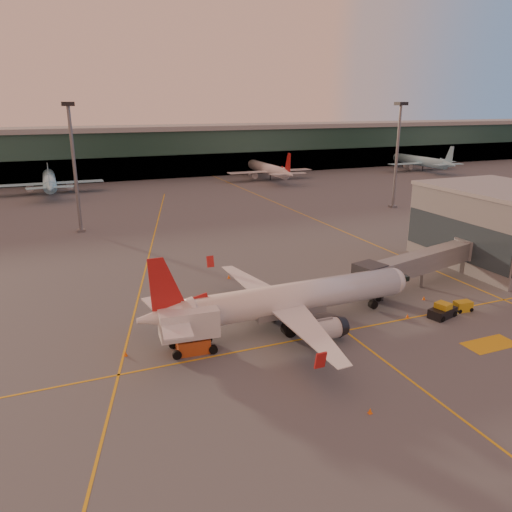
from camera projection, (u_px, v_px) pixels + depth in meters
name	position (u px, v px, depth m)	size (l,w,h in m)	color
ground	(329.00, 358.00, 51.82)	(600.00, 600.00, 0.00)	#4C4F54
taxi_markings	(165.00, 252.00, 88.43)	(100.12, 173.00, 0.01)	gold
terminal	(123.00, 152.00, 174.46)	(400.00, 20.00, 17.60)	#19382D
gate_building	(499.00, 226.00, 81.11)	(18.40, 22.40, 12.60)	slate
mast_west_near	(74.00, 159.00, 98.42)	(2.40, 2.40, 25.60)	slate
mast_east_near	(398.00, 148.00, 122.27)	(2.40, 2.40, 25.60)	slate
distant_aircraft_row	(65.00, 192.00, 148.36)	(290.00, 34.00, 13.00)	#96DFFB
main_airplane	(287.00, 300.00, 58.23)	(34.26, 30.78, 10.36)	white
jet_bridge	(428.00, 261.00, 71.72)	(25.78, 9.02, 5.35)	slate
catering_truck	(190.00, 328.00, 52.51)	(6.36, 3.23, 4.79)	#B6471A
gpu_cart	(463.00, 306.00, 63.43)	(2.33, 1.51, 1.30)	gold
pushback_tug	(443.00, 311.00, 61.61)	(3.98, 2.79, 1.86)	black
cone_nose	(424.00, 298.00, 67.16)	(0.41, 0.41, 0.52)	orange
cone_tail	(125.00, 354.00, 52.26)	(0.43, 0.43, 0.54)	orange
cone_wing_right	(370.00, 411.00, 42.59)	(0.41, 0.41, 0.52)	orange
cone_wing_left	(229.00, 277.00, 75.31)	(0.45, 0.45, 0.57)	orange
cone_fwd	(408.00, 316.00, 61.55)	(0.39, 0.39, 0.50)	orange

